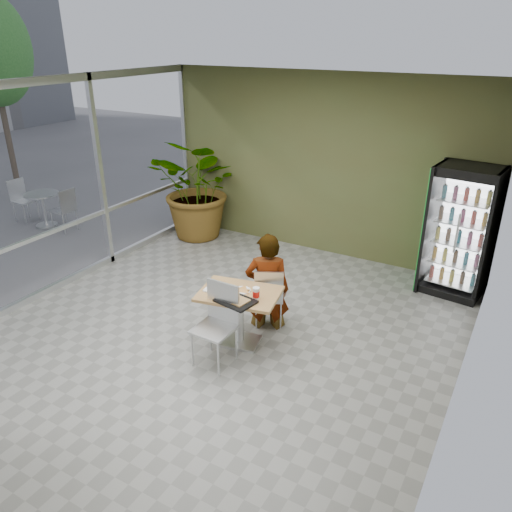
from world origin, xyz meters
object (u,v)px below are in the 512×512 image
object	(u,v)px
soda_cup	(256,293)
beverage_fridge	(460,232)
chair_near	(219,317)
seated_woman	(267,290)
chair_far	(269,293)
cafeteria_tray	(236,301)
potted_plant	(201,188)
dining_table	(240,307)

from	to	relation	value
soda_cup	beverage_fridge	distance (m)	3.49
chair_near	beverage_fridge	bearing A→B (deg)	58.07
chair_near	seated_woman	distance (m)	1.02
beverage_fridge	chair_far	bearing A→B (deg)	-123.75
cafeteria_tray	potted_plant	world-z (taller)	potted_plant
chair_far	chair_near	xyz separation A→B (m)	(-0.17, -0.98, 0.09)
chair_far	seated_woman	distance (m)	0.06
chair_near	potted_plant	world-z (taller)	potted_plant
cafeteria_tray	beverage_fridge	size ratio (longest dim) A/B	0.23
cafeteria_tray	chair_far	bearing A→B (deg)	87.04
cafeteria_tray	potted_plant	size ratio (longest dim) A/B	0.23
potted_plant	seated_woman	bearing A→B (deg)	-39.73
dining_table	soda_cup	distance (m)	0.40
dining_table	beverage_fridge	xyz separation A→B (m)	(2.14, 2.90, 0.47)
soda_cup	cafeteria_tray	xyz separation A→B (m)	(-0.18, -0.19, -0.06)
potted_plant	soda_cup	bearing A→B (deg)	-44.84
chair_near	chair_far	bearing A→B (deg)	81.63
dining_table	chair_far	size ratio (longest dim) A/B	1.28
seated_woman	chair_far	bearing A→B (deg)	115.30
chair_near	seated_woman	xyz separation A→B (m)	(0.12, 1.01, -0.07)
chair_far	soda_cup	bearing A→B (deg)	75.91
cafeteria_tray	beverage_fridge	bearing A→B (deg)	56.81
dining_table	seated_woman	world-z (taller)	seated_woman
seated_woman	cafeteria_tray	world-z (taller)	seated_woman
chair_near	beverage_fridge	world-z (taller)	beverage_fridge
dining_table	potted_plant	distance (m)	3.88
beverage_fridge	seated_woman	bearing A→B (deg)	-124.73
beverage_fridge	chair_near	bearing A→B (deg)	-116.38
cafeteria_tray	beverage_fridge	world-z (taller)	beverage_fridge
chair_near	soda_cup	bearing A→B (deg)	53.70
potted_plant	chair_far	bearing A→B (deg)	-39.69
chair_far	soda_cup	distance (m)	0.68
dining_table	soda_cup	size ratio (longest dim) A/B	7.22
chair_far	potted_plant	size ratio (longest dim) A/B	0.44
seated_woman	soda_cup	size ratio (longest dim) A/B	10.66
seated_woman	chair_near	bearing A→B (deg)	55.94
chair_near	potted_plant	xyz separation A→B (m)	(-2.58, 3.26, 0.40)
chair_far	beverage_fridge	xyz separation A→B (m)	(2.01, 2.35, 0.49)
chair_far	cafeteria_tray	world-z (taller)	chair_far
chair_far	chair_near	bearing A→B (deg)	53.29
chair_far	soda_cup	world-z (taller)	soda_cup
dining_table	soda_cup	world-z (taller)	soda_cup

